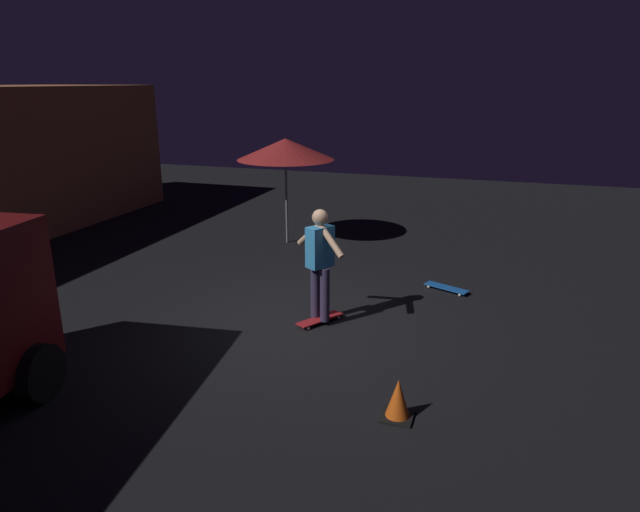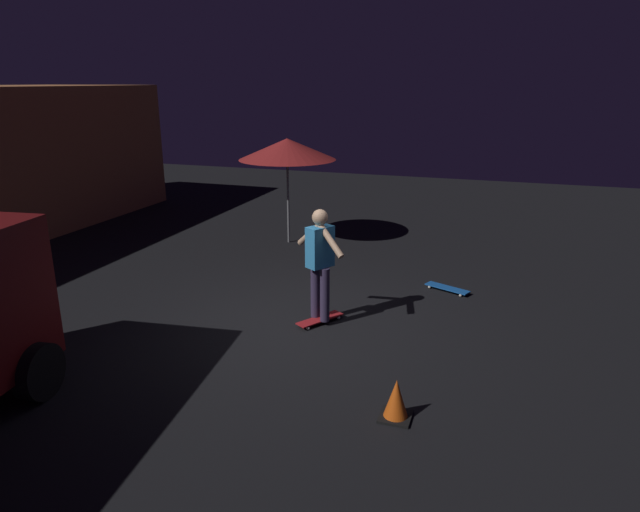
# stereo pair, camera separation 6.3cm
# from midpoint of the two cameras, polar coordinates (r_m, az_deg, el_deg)

# --- Properties ---
(ground_plane) EXTENTS (28.00, 28.00, 0.00)m
(ground_plane) POSITION_cam_midpoint_polar(r_m,az_deg,el_deg) (8.49, -2.35, -6.85)
(ground_plane) COLOR black
(patio_umbrella) EXTENTS (2.10, 2.10, 2.30)m
(patio_umbrella) POSITION_cam_midpoint_polar(r_m,az_deg,el_deg) (12.30, -3.65, 10.74)
(patio_umbrella) COLOR slate
(patio_umbrella) RESTS_ON ground_plane
(skateboard_ridden) EXTENTS (0.77, 0.58, 0.07)m
(skateboard_ridden) POSITION_cam_midpoint_polar(r_m,az_deg,el_deg) (8.50, -0.21, -6.42)
(skateboard_ridden) COLOR #AD1E23
(skateboard_ridden) RESTS_ON ground_plane
(skateboard_spare) EXTENTS (0.49, 0.80, 0.07)m
(skateboard_spare) POSITION_cam_midpoint_polar(r_m,az_deg,el_deg) (9.97, 12.50, -3.17)
(skateboard_spare) COLOR #1959B2
(skateboard_spare) RESTS_ON ground_plane
(skater) EXTENTS (0.59, 0.89, 1.67)m
(skater) POSITION_cam_midpoint_polar(r_m,az_deg,el_deg) (8.15, -0.22, -0.09)
(skater) COLOR #382D4C
(skater) RESTS_ON skateboard_ridden
(traffic_cone) EXTENTS (0.34, 0.34, 0.46)m
(traffic_cone) POSITION_cam_midpoint_polar(r_m,az_deg,el_deg) (6.26, 7.59, -14.28)
(traffic_cone) COLOR black
(traffic_cone) RESTS_ON ground_plane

